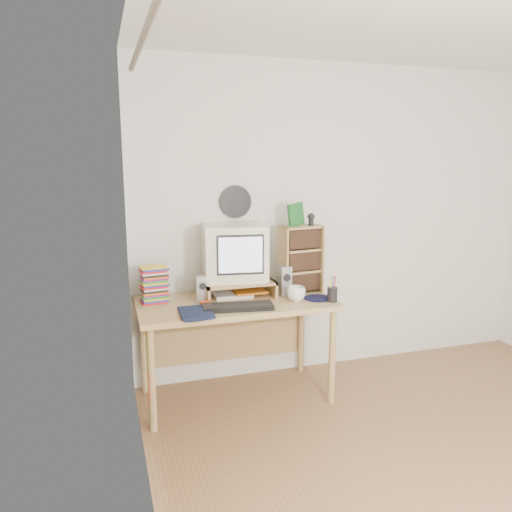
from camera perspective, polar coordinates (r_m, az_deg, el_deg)
floor at (r=3.27m, az=24.39°, el=-22.55°), size 3.50×3.50×0.00m
back_wall at (r=4.22m, az=9.90°, el=4.04°), size 3.50×0.00×3.50m
left_wall at (r=2.04m, az=-12.00°, el=-3.61°), size 0.00×3.50×3.50m
curtain at (r=2.53m, az=-12.07°, el=-3.06°), size 0.00×2.20×2.20m
wall_disc at (r=3.84m, az=-2.37°, el=6.21°), size 0.25×0.02×0.25m
desk at (r=3.71m, az=-2.61°, el=-6.84°), size 1.40×0.70×0.75m
monitor_riser at (r=3.69m, az=-2.04°, el=-3.23°), size 0.52×0.30×0.12m
crt_monitor at (r=3.68m, az=-2.50°, el=0.42°), size 0.49×0.49×0.41m
speaker_left at (r=3.58m, az=-6.24°, el=-3.74°), size 0.08×0.08×0.19m
speaker_right at (r=3.72m, az=3.30°, el=-2.84°), size 0.09×0.09×0.22m
keyboard at (r=3.41m, az=-2.08°, el=-5.84°), size 0.49×0.22×0.03m
dvd_stack at (r=3.60m, az=-11.55°, el=-3.29°), size 0.19×0.15×0.25m
cd_rack at (r=3.80m, az=5.13°, el=-0.36°), size 0.32×0.20×0.51m
mug at (r=3.60m, az=4.62°, el=-4.32°), size 0.14×0.14×0.10m
diary at (r=3.29m, az=-8.71°, el=-6.38°), size 0.27×0.20×0.05m
mousepad at (r=3.68m, az=7.09°, el=-4.82°), size 0.27×0.27×0.00m
pen_cup at (r=3.61m, az=8.72°, el=-4.05°), size 0.08×0.08×0.15m
papers at (r=3.73m, az=-2.04°, el=-4.27°), size 0.28×0.21×0.04m
red_box at (r=3.49m, az=-5.80°, el=-5.42°), size 0.08×0.05×0.04m
game_box at (r=3.75m, az=4.57°, el=4.75°), size 0.13×0.07×0.17m
webcam at (r=3.78m, az=6.31°, el=4.19°), size 0.06×0.06×0.09m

